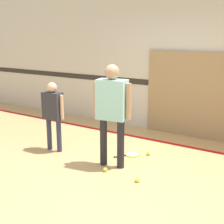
# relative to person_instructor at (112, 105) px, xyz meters

# --- Properties ---
(ground_plane) EXTENTS (16.00, 16.00, 0.00)m
(ground_plane) POSITION_rel_person_instructor_xyz_m (0.18, -0.21, -0.99)
(ground_plane) COLOR tan
(wall_back) EXTENTS (16.00, 0.07, 3.20)m
(wall_back) POSITION_rel_person_instructor_xyz_m (0.18, 2.17, 0.61)
(wall_back) COLOR beige
(wall_back) RESTS_ON ground_plane
(wall_panel) EXTENTS (2.28, 0.05, 1.71)m
(wall_panel) POSITION_rel_person_instructor_xyz_m (0.72, 2.11, -0.14)
(wall_panel) COLOR #9E7F56
(wall_panel) RESTS_ON ground_plane
(floor_stripe) EXTENTS (14.40, 0.10, 0.01)m
(floor_stripe) POSITION_rel_person_instructor_xyz_m (0.18, 1.48, -0.99)
(floor_stripe) COLOR red
(floor_stripe) RESTS_ON ground_plane
(person_instructor) EXTENTS (0.60, 0.32, 1.60)m
(person_instructor) POSITION_rel_person_instructor_xyz_m (0.00, 0.00, 0.00)
(person_instructor) COLOR #232328
(person_instructor) RESTS_ON ground_plane
(person_student_left) EXTENTS (0.47, 0.21, 1.23)m
(person_student_left) POSITION_rel_person_instructor_xyz_m (-1.24, 0.02, -0.23)
(person_student_left) COLOR #2D334C
(person_student_left) RESTS_ON ground_plane
(racket_spare_on_floor) EXTENTS (0.39, 0.49, 0.03)m
(racket_spare_on_floor) POSITION_rel_person_instructor_xyz_m (0.03, 0.57, -0.98)
(racket_spare_on_floor) COLOR #C6D838
(racket_spare_on_floor) RESTS_ON ground_plane
(tennis_ball_near_instructor) EXTENTS (0.07, 0.07, 0.07)m
(tennis_ball_near_instructor) POSITION_rel_person_instructor_xyz_m (0.03, -0.24, -0.96)
(tennis_ball_near_instructor) COLOR #CCE038
(tennis_ball_near_instructor) RESTS_ON ground_plane
(tennis_ball_by_spare_racket) EXTENTS (0.07, 0.07, 0.07)m
(tennis_ball_by_spare_racket) POSITION_rel_person_instructor_xyz_m (0.29, 0.72, -0.96)
(tennis_ball_by_spare_racket) COLOR #CCE038
(tennis_ball_by_spare_racket) RESTS_ON ground_plane
(tennis_ball_stray_left) EXTENTS (0.07, 0.07, 0.07)m
(tennis_ball_stray_left) POSITION_rel_person_instructor_xyz_m (0.61, -0.28, -0.96)
(tennis_ball_stray_left) COLOR #CCE038
(tennis_ball_stray_left) RESTS_ON ground_plane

